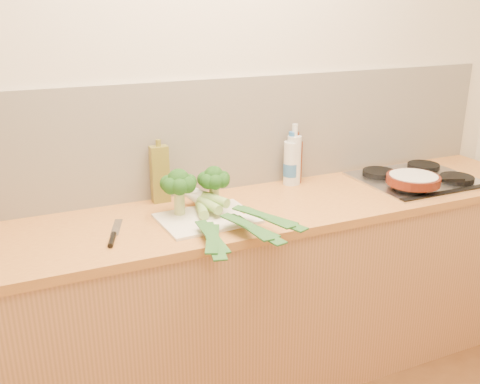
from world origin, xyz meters
The scene contains 15 objects.
room_shell centered at (0.00, 1.49, 1.17)m, with size 3.50×3.50×3.50m.
counter centered at (0.00, 1.20, 0.45)m, with size 3.20×0.62×0.90m.
gas_hob centered at (1.02, 1.20, 0.91)m, with size 0.58×0.50×0.04m.
chopping_board centered at (-0.16, 1.14, 0.91)m, with size 0.40×0.29×0.01m, color white.
broccoli_left centered at (-0.25, 1.23, 1.05)m, with size 0.16×0.16×0.20m.
broccoli_right centered at (-0.09, 1.24, 1.04)m, with size 0.14×0.15×0.19m.
leek_front centered at (-0.18, 1.13, 0.94)m, with size 0.22×0.72×0.04m.
leek_mid centered at (-0.12, 1.10, 0.95)m, with size 0.19×0.67×0.04m.
leek_back centered at (-0.08, 1.11, 0.97)m, with size 0.29×0.63×0.04m.
chefs_knife centered at (-0.56, 1.11, 0.91)m, with size 0.11×0.28×0.02m.
skillet centered at (0.88, 1.08, 0.96)m, with size 0.36×0.26×0.04m.
oil_tin centered at (-0.28, 1.44, 1.03)m, with size 0.08×0.05×0.29m.
glass_bottle centered at (0.41, 1.41, 1.03)m, with size 0.07×0.07×0.31m.
amber_bottle centered at (0.43, 1.43, 1.01)m, with size 0.06×0.06×0.26m.
water_bottle centered at (0.39, 1.42, 1.00)m, with size 0.08×0.08×0.25m.
Camera 1 is at (-0.88, -0.83, 1.77)m, focal length 40.00 mm.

